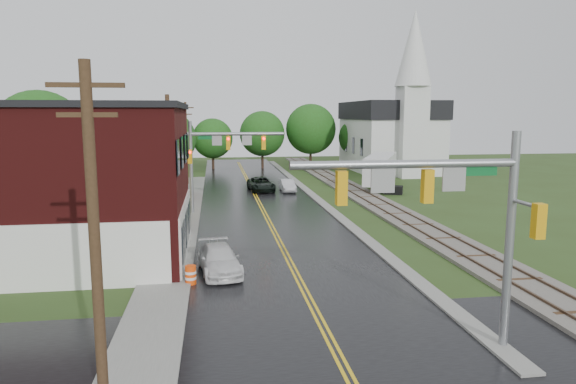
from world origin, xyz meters
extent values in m
cube|color=black|center=(0.00, 30.00, 0.00)|extent=(10.00, 90.00, 0.02)
cube|color=black|center=(0.00, 2.00, 0.00)|extent=(60.00, 9.00, 0.02)
cube|color=gray|center=(5.40, 35.00, 0.00)|extent=(0.80, 70.00, 0.12)
cube|color=gray|center=(-6.20, 25.00, 0.00)|extent=(2.40, 50.00, 0.12)
cube|color=#4A100F|center=(-12.50, 15.00, 4.00)|extent=(14.00, 10.00, 8.00)
cube|color=silver|center=(-5.45, 15.00, 1.50)|extent=(0.10, 9.50, 3.00)
cube|color=black|center=(-12.50, 15.00, 8.15)|extent=(14.30, 10.30, 0.30)
cube|color=tan|center=(-11.00, 26.00, 3.20)|extent=(8.00, 7.00, 6.40)
cube|color=#3F0F0C|center=(-10.00, 35.00, 2.20)|extent=(7.00, 6.00, 4.40)
cube|color=silver|center=(20.00, 55.00, 3.50)|extent=(10.00, 16.00, 7.00)
cube|color=black|center=(20.00, 55.00, 8.20)|extent=(10.40, 16.40, 2.40)
cube|color=silver|center=(20.00, 47.00, 5.50)|extent=(3.20, 3.20, 11.00)
cone|color=silver|center=(20.00, 47.00, 15.50)|extent=(4.40, 4.40, 9.00)
cube|color=#59544C|center=(10.00, 35.00, 0.10)|extent=(3.20, 80.00, 0.20)
cube|color=#4C3828|center=(9.28, 35.00, 0.24)|extent=(0.10, 80.00, 0.12)
cube|color=#4C3828|center=(10.72, 35.00, 0.24)|extent=(0.10, 80.00, 0.12)
cylinder|color=gray|center=(5.60, 2.00, 3.60)|extent=(0.28, 0.28, 7.20)
cylinder|color=gray|center=(2.00, 2.00, 6.20)|extent=(7.20, 0.26, 0.26)
cube|color=orange|center=(2.72, 2.00, 5.50)|extent=(0.32, 0.30, 1.05)
cube|color=orange|center=(-0.02, 2.00, 5.50)|extent=(0.32, 0.30, 1.05)
cube|color=gray|center=(3.58, 2.00, 5.70)|extent=(0.75, 0.06, 0.75)
cube|color=gray|center=(1.28, 2.00, 5.70)|extent=(0.75, 0.06, 0.75)
cube|color=#0C5926|center=(4.30, 2.00, 5.95)|extent=(1.40, 0.04, 0.30)
cylinder|color=gray|center=(-5.60, 27.00, 3.60)|extent=(0.28, 0.28, 7.20)
cylinder|color=gray|center=(-2.00, 27.00, 6.20)|extent=(7.20, 0.26, 0.26)
cube|color=orange|center=(-2.72, 27.00, 5.50)|extent=(0.32, 0.30, 1.05)
cube|color=orange|center=(0.02, 27.00, 5.50)|extent=(0.32, 0.30, 1.05)
cube|color=gray|center=(-3.58, 27.00, 5.70)|extent=(0.75, 0.06, 0.75)
cube|color=gray|center=(-1.28, 27.00, 5.70)|extent=(0.75, 0.06, 0.75)
cube|color=#0C5926|center=(-4.30, 27.00, 5.95)|extent=(1.40, 0.04, 0.30)
sphere|color=#FF0C0C|center=(-2.72, 26.82, 5.83)|extent=(0.20, 0.20, 0.20)
cylinder|color=#382616|center=(-6.80, 0.00, 4.50)|extent=(0.28, 0.28, 9.00)
cube|color=#382616|center=(-6.80, 0.00, 8.40)|extent=(1.80, 0.12, 0.12)
cube|color=#382616|center=(-6.80, 0.00, 7.70)|extent=(1.40, 0.12, 0.12)
cylinder|color=#382616|center=(-6.80, 22.00, 4.50)|extent=(0.28, 0.28, 9.00)
cube|color=#382616|center=(-6.80, 22.00, 8.40)|extent=(1.80, 0.12, 0.12)
cube|color=#382616|center=(-6.80, 22.00, 7.70)|extent=(1.40, 0.12, 0.12)
cylinder|color=#382616|center=(-6.80, 44.00, 4.50)|extent=(0.28, 0.28, 9.00)
cube|color=#382616|center=(-6.80, 44.00, 8.40)|extent=(1.80, 0.12, 0.12)
cube|color=#382616|center=(-6.80, 44.00, 7.70)|extent=(1.40, 0.12, 0.12)
cylinder|color=black|center=(-18.00, 32.00, 1.71)|extent=(0.36, 0.36, 3.42)
sphere|color=#204A15|center=(-18.00, 32.00, 5.89)|extent=(7.60, 7.60, 7.60)
sphere|color=#204A15|center=(-17.40, 31.60, 5.23)|extent=(5.32, 5.32, 5.32)
cylinder|color=black|center=(-14.00, 40.00, 1.35)|extent=(0.36, 0.36, 2.70)
sphere|color=#204A15|center=(-14.00, 40.00, 4.65)|extent=(6.00, 6.00, 6.00)
sphere|color=#204A15|center=(-13.40, 39.60, 4.12)|extent=(4.20, 4.20, 4.20)
cylinder|color=black|center=(-9.00, 46.00, 1.44)|extent=(0.36, 0.36, 2.88)
sphere|color=#204A15|center=(-9.00, 46.00, 4.96)|extent=(6.40, 6.40, 6.40)
sphere|color=#204A15|center=(-8.40, 45.60, 4.40)|extent=(4.48, 4.48, 4.48)
imported|color=black|center=(0.80, 38.15, 0.69)|extent=(2.71, 5.16, 1.38)
imported|color=#B7B7BC|center=(3.38, 37.39, 0.61)|extent=(1.36, 3.75, 1.23)
imported|color=silver|center=(-3.69, 11.58, 0.65)|extent=(2.40, 4.68, 1.30)
cube|color=black|center=(13.39, 34.44, 0.40)|extent=(2.08, 1.81, 0.80)
cylinder|color=gray|center=(13.39, 41.14, 0.40)|extent=(0.16, 0.16, 0.80)
cube|color=silver|center=(13.39, 38.46, 2.14)|extent=(6.56, 10.71, 2.68)
cylinder|color=#F5450A|center=(-5.00, 10.00, 0.44)|extent=(0.55, 0.55, 0.88)
camera|label=1|loc=(-3.81, -12.97, 7.72)|focal=32.00mm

